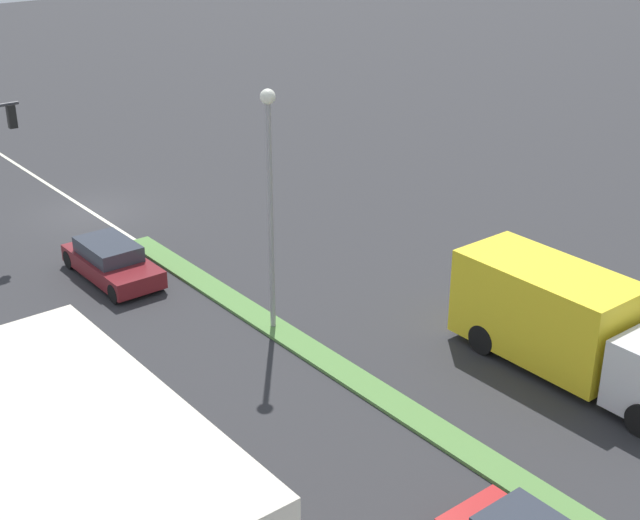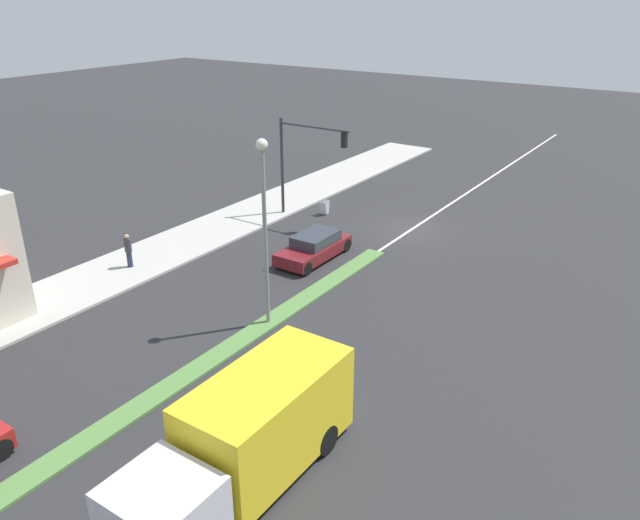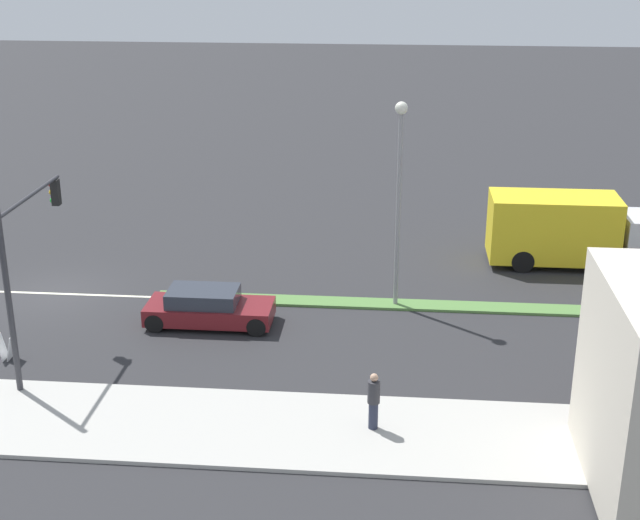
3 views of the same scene
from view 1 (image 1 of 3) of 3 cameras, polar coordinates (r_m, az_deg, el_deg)
The scene contains 5 objects.
ground_plane at distance 24.18m, azimuth 4.21°, elevation -8.91°, with size 160.00×160.00×0.00m, color #2B2B2D.
lane_marking_center at distance 37.95m, azimuth -14.43°, elevation 3.00°, with size 0.16×60.00×0.01m, color beige.
street_lamp at distance 25.70m, azimuth -3.23°, elevation 5.03°, with size 0.44×0.44×7.37m.
delivery_truck at distance 25.64m, azimuth 15.74°, elevation -4.00°, with size 2.44×7.50×2.87m.
sedan_maroon at distance 31.44m, azimuth -13.20°, elevation -0.08°, with size 1.83×4.36×1.29m.
Camera 1 is at (13.97, 32.76, 13.10)m, focal length 50.00 mm.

